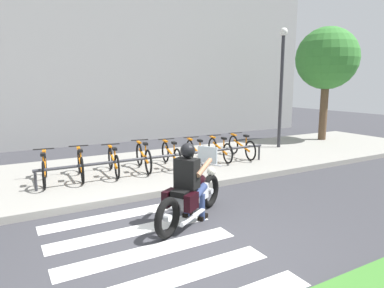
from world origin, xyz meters
TOP-DOWN VIEW (x-y plane):
  - ground_plane at (0.00, 0.00)m, footprint 48.00×48.00m
  - sidewalk at (0.00, 4.37)m, footprint 24.00×4.40m
  - crosswalk_stripe_1 at (-0.49, -0.80)m, footprint 2.80×0.40m
  - crosswalk_stripe_2 at (-0.49, 0.00)m, footprint 2.80×0.40m
  - crosswalk_stripe_3 at (-0.49, 0.80)m, footprint 2.80×0.40m
  - crosswalk_stripe_4 at (-0.49, 1.60)m, footprint 2.80×0.40m
  - motorcycle at (0.62, 0.72)m, footprint 1.98×1.31m
  - rider at (0.56, 0.68)m, footprint 0.77×0.72m
  - bicycle_0 at (-1.45, 4.05)m, footprint 0.48×1.68m
  - bicycle_1 at (-0.63, 4.05)m, footprint 0.48×1.68m
  - bicycle_2 at (0.19, 4.05)m, footprint 0.48×1.67m
  - bicycle_3 at (1.02, 4.05)m, footprint 0.48×1.66m
  - bicycle_4 at (1.84, 4.05)m, footprint 0.48×1.70m
  - bicycle_5 at (2.66, 4.05)m, footprint 0.48×1.65m
  - bicycle_6 at (3.49, 4.05)m, footprint 0.48×1.64m
  - bicycle_7 at (4.31, 4.05)m, footprint 0.48×1.68m
  - bike_rack at (1.43, 3.49)m, footprint 6.37×0.07m
  - street_lamp at (6.58, 4.77)m, footprint 0.28×0.28m
  - tree_near_rack at (9.36, 5.17)m, footprint 2.46×2.46m
  - building_backdrop at (0.00, 10.07)m, footprint 24.00×1.20m

SIDE VIEW (x-z plane):
  - ground_plane at x=0.00m, z-range 0.00..0.00m
  - crosswalk_stripe_1 at x=-0.49m, z-range 0.00..0.01m
  - crosswalk_stripe_2 at x=-0.49m, z-range 0.00..0.01m
  - crosswalk_stripe_3 at x=-0.49m, z-range 0.00..0.01m
  - crosswalk_stripe_4 at x=-0.49m, z-range 0.00..0.01m
  - sidewalk at x=0.00m, z-range 0.00..0.15m
  - motorcycle at x=0.62m, z-range -0.16..1.10m
  - bicycle_6 at x=3.49m, z-range 0.12..0.86m
  - bicycle_2 at x=0.19m, z-range 0.12..0.86m
  - bicycle_5 at x=2.66m, z-range 0.12..0.86m
  - bicycle_4 at x=1.84m, z-range 0.12..0.86m
  - bicycle_7 at x=4.31m, z-range 0.12..0.87m
  - bicycle_0 at x=-1.45m, z-range 0.12..0.88m
  - bicycle_1 at x=-0.63m, z-range 0.12..0.89m
  - bicycle_3 at x=1.02m, z-range 0.11..0.90m
  - bike_rack at x=1.43m, z-range 0.34..0.82m
  - rider at x=0.56m, z-range 0.11..1.57m
  - street_lamp at x=6.58m, z-range 0.46..4.81m
  - tree_near_rack at x=9.36m, z-range 1.07..5.73m
  - building_backdrop at x=0.00m, z-range 0.00..8.98m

